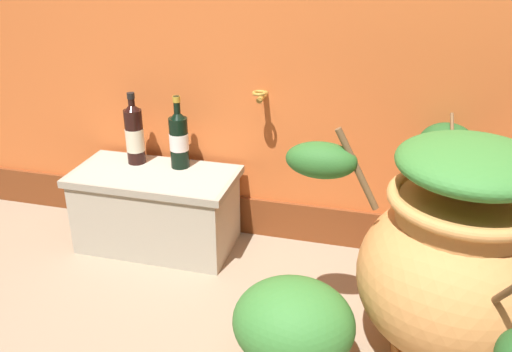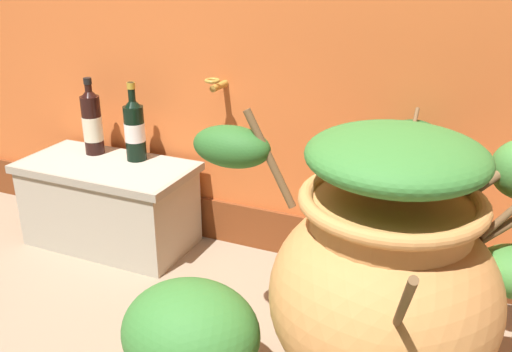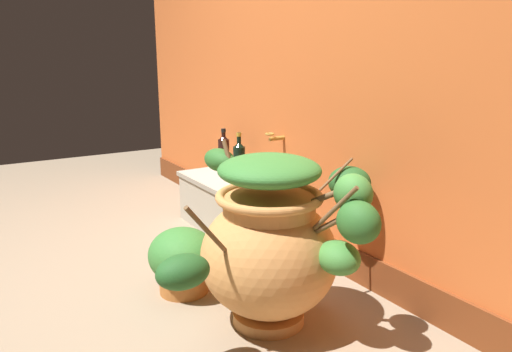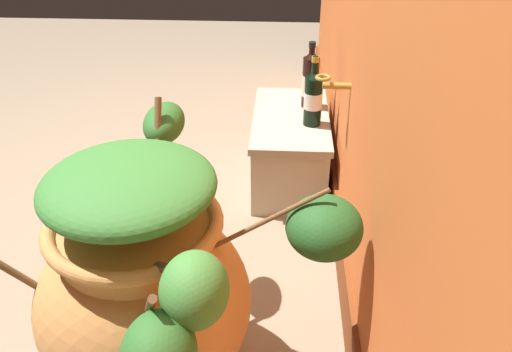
{
  "view_description": "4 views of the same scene",
  "coord_description": "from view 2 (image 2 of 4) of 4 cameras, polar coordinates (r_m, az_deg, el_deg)",
  "views": [
    {
      "loc": [
        0.33,
        -1.01,
        1.28
      ],
      "look_at": [
        -0.11,
        0.64,
        0.5
      ],
      "focal_mm": 39.34,
      "sensor_mm": 36.0,
      "label": 1
    },
    {
      "loc": [
        0.74,
        -0.74,
        1.12
      ],
      "look_at": [
        0.06,
        0.81,
        0.43
      ],
      "focal_mm": 40.17,
      "sensor_mm": 36.0,
      "label": 2
    },
    {
      "loc": [
        2.1,
        -0.54,
        1.12
      ],
      "look_at": [
        0.06,
        0.74,
        0.52
      ],
      "focal_mm": 33.79,
      "sensor_mm": 36.0,
      "label": 3
    },
    {
      "loc": [
        1.57,
        0.87,
        1.33
      ],
      "look_at": [
        0.07,
        0.78,
        0.43
      ],
      "focal_mm": 36.81,
      "sensor_mm": 36.0,
      "label": 4
    }
  ],
  "objects": [
    {
      "name": "terracotta_urn",
      "position": [
        1.48,
        13.27,
        -9.1
      ],
      "size": [
        0.98,
        1.11,
        0.75
      ],
      "color": "#D68E4C",
      "rests_on": "ground_plane"
    },
    {
      "name": "stone_ledge",
      "position": [
        2.32,
        -14.38,
        -2.4
      ],
      "size": [
        0.67,
        0.34,
        0.34
      ],
      "color": "#B2A893",
      "rests_on": "ground_plane"
    },
    {
      "name": "wine_bottle_left",
      "position": [
        2.24,
        -12.01,
        4.74
      ],
      "size": [
        0.08,
        0.08,
        0.3
      ],
      "color": "black",
      "rests_on": "stone_ledge"
    },
    {
      "name": "wine_bottle_middle",
      "position": [
        2.35,
        -16.02,
        5.26
      ],
      "size": [
        0.08,
        0.08,
        0.31
      ],
      "color": "black",
      "rests_on": "stone_ledge"
    },
    {
      "name": "potted_shrub",
      "position": [
        1.56,
        -6.48,
        -15.92
      ],
      "size": [
        0.37,
        0.33,
        0.32
      ],
      "color": "#C17033",
      "rests_on": "ground_plane"
    }
  ]
}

